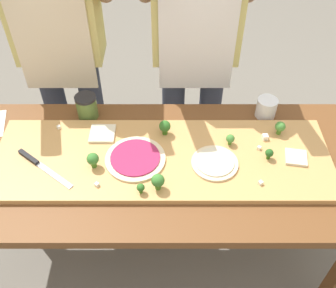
% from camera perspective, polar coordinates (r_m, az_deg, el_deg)
% --- Properties ---
extents(ground_plane, '(8.00, 8.00, 0.00)m').
position_cam_1_polar(ground_plane, '(2.23, -1.90, -15.90)').
color(ground_plane, '#6B665B').
extents(prep_table, '(1.73, 0.73, 0.77)m').
position_cam_1_polar(prep_table, '(1.67, -2.45, -5.06)').
color(prep_table, brown).
rests_on(prep_table, ground).
extents(cutting_board, '(1.36, 0.44, 0.02)m').
position_cam_1_polar(cutting_board, '(1.59, -0.70, -2.14)').
color(cutting_board, tan).
rests_on(cutting_board, prep_table).
extents(chefs_knife, '(0.25, 0.20, 0.02)m').
position_cam_1_polar(chefs_knife, '(1.63, -18.42, -2.59)').
color(chefs_knife, '#B7BABF').
rests_on(chefs_knife, cutting_board).
extents(pizza_whole_cheese_artichoke, '(0.19, 0.19, 0.02)m').
position_cam_1_polar(pizza_whole_cheese_artichoke, '(1.56, 6.96, -2.75)').
color(pizza_whole_cheese_artichoke, beige).
rests_on(pizza_whole_cheese_artichoke, cutting_board).
extents(pizza_whole_beet_magenta, '(0.24, 0.24, 0.02)m').
position_cam_1_polar(pizza_whole_beet_magenta, '(1.57, -4.69, -2.09)').
color(pizza_whole_beet_magenta, beige).
rests_on(pizza_whole_beet_magenta, cutting_board).
extents(pizza_slice_near_right, '(0.10, 0.10, 0.01)m').
position_cam_1_polar(pizza_slice_near_right, '(1.65, 18.31, -1.94)').
color(pizza_slice_near_right, beige).
rests_on(pizza_slice_near_right, cutting_board).
extents(pizza_slice_center, '(0.11, 0.11, 0.01)m').
position_cam_1_polar(pizza_slice_center, '(1.68, -9.44, 1.53)').
color(pizza_slice_center, beige).
rests_on(pizza_slice_center, cutting_board).
extents(broccoli_floret_front_left, '(0.05, 0.05, 0.07)m').
position_cam_1_polar(broccoli_floret_front_left, '(1.54, -10.81, -2.20)').
color(broccoli_floret_front_left, '#3F7220').
rests_on(broccoli_floret_front_left, cutting_board).
extents(broccoli_floret_back_right, '(0.04, 0.04, 0.05)m').
position_cam_1_polar(broccoli_floret_back_right, '(1.62, 9.20, 0.72)').
color(broccoli_floret_back_right, '#487A23').
rests_on(broccoli_floret_back_right, cutting_board).
extents(broccoli_floret_center_right, '(0.04, 0.04, 0.06)m').
position_cam_1_polar(broccoli_floret_center_right, '(1.71, 16.18, 2.36)').
color(broccoli_floret_center_right, '#487A23').
rests_on(broccoli_floret_center_right, cutting_board).
extents(broccoli_floret_center_left, '(0.03, 0.03, 0.04)m').
position_cam_1_polar(broccoli_floret_center_left, '(1.44, -3.91, -6.41)').
color(broccoli_floret_center_left, '#366618').
rests_on(broccoli_floret_center_left, cutting_board).
extents(broccoli_floret_back_mid, '(0.05, 0.05, 0.07)m').
position_cam_1_polar(broccoli_floret_back_mid, '(1.64, -0.34, 2.56)').
color(broccoli_floret_back_mid, '#366618').
rests_on(broccoli_floret_back_mid, cutting_board).
extents(broccoli_floret_front_mid, '(0.05, 0.05, 0.07)m').
position_cam_1_polar(broccoli_floret_front_mid, '(1.44, -1.38, -5.42)').
color(broccoli_floret_front_mid, '#3F7220').
rests_on(broccoli_floret_front_mid, cutting_board).
extents(broccoli_floret_back_left, '(0.03, 0.03, 0.05)m').
position_cam_1_polar(broccoli_floret_back_left, '(1.60, 14.70, -1.40)').
color(broccoli_floret_back_left, '#2C5915').
rests_on(broccoli_floret_back_left, cutting_board).
extents(cheese_crumble_a, '(0.02, 0.02, 0.01)m').
position_cam_1_polar(cheese_crumble_a, '(1.52, 13.49, -5.56)').
color(cheese_crumble_a, silver).
rests_on(cheese_crumble_a, cutting_board).
extents(cheese_crumble_b, '(0.02, 0.02, 0.02)m').
position_cam_1_polar(cheese_crumble_b, '(1.69, 14.13, 0.97)').
color(cheese_crumble_b, white).
rests_on(cheese_crumble_b, cutting_board).
extents(cheese_crumble_c, '(0.02, 0.02, 0.01)m').
position_cam_1_polar(cheese_crumble_c, '(1.64, 13.29, -0.58)').
color(cheese_crumble_c, silver).
rests_on(cheese_crumble_c, cutting_board).
extents(cheese_crumble_d, '(0.02, 0.02, 0.01)m').
position_cam_1_polar(cheese_crumble_d, '(1.50, -10.25, -5.83)').
color(cheese_crumble_d, white).
rests_on(cheese_crumble_d, cutting_board).
extents(cheese_crumble_e, '(0.02, 0.02, 0.01)m').
position_cam_1_polar(cheese_crumble_e, '(1.75, -15.55, 2.43)').
color(cheese_crumble_e, white).
rests_on(cheese_crumble_e, cutting_board).
extents(flour_cup, '(0.09, 0.09, 0.09)m').
position_cam_1_polar(flour_cup, '(1.82, 14.27, 5.00)').
color(flour_cup, white).
rests_on(flour_cup, prep_table).
extents(sauce_jar, '(0.09, 0.09, 0.11)m').
position_cam_1_polar(sauce_jar, '(1.79, -11.65, 5.40)').
color(sauce_jar, '#517033').
rests_on(sauce_jar, prep_table).
extents(cook_left, '(0.54, 0.39, 1.67)m').
position_cam_1_polar(cook_left, '(1.95, -15.51, 14.65)').
color(cook_left, '#333847').
rests_on(cook_left, ground).
extents(cook_right, '(0.54, 0.39, 1.67)m').
position_cam_1_polar(cook_right, '(1.89, 4.21, 15.11)').
color(cook_right, '#333847').
rests_on(cook_right, ground).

